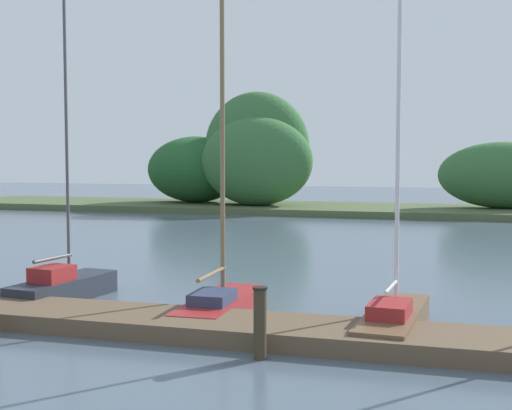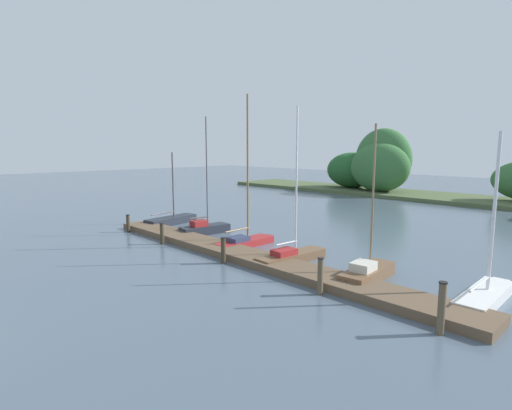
{
  "view_description": "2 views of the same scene",
  "coord_description": "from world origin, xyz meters",
  "px_view_note": "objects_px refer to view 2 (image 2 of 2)",
  "views": [
    {
      "loc": [
        3.11,
        1.04,
        3.46
      ],
      "look_at": [
        -1.12,
        15.37,
        2.41
      ],
      "focal_mm": 48.67,
      "sensor_mm": 36.0,
      "label": 1
    },
    {
      "loc": [
        13.97,
        0.77,
        5.36
      ],
      "look_at": [
        -1.49,
        15.64,
        2.28
      ],
      "focal_mm": 28.08,
      "sensor_mm": 36.0,
      "label": 2
    }
  ],
  "objects_px": {
    "sailboat_2": "(246,239)",
    "mooring_piling_0": "(128,223)",
    "sailboat_3": "(293,254)",
    "mooring_piling_4": "(442,308)",
    "sailboat_1": "(206,228)",
    "mooring_piling_3": "(320,276)",
    "sailboat_0": "(173,220)",
    "sailboat_5": "(486,292)",
    "sailboat_4": "(368,271)",
    "mooring_piling_1": "(162,234)",
    "mooring_piling_2": "(223,250)"
  },
  "relations": [
    {
      "from": "sailboat_4",
      "to": "mooring_piling_1",
      "type": "bearing_deg",
      "value": 98.29
    },
    {
      "from": "sailboat_3",
      "to": "mooring_piling_4",
      "type": "height_order",
      "value": "sailboat_3"
    },
    {
      "from": "mooring_piling_4",
      "to": "sailboat_5",
      "type": "bearing_deg",
      "value": 88.78
    },
    {
      "from": "mooring_piling_1",
      "to": "mooring_piling_2",
      "type": "xyz_separation_m",
      "value": [
        5.31,
        0.07,
        0.02
      ]
    },
    {
      "from": "sailboat_0",
      "to": "sailboat_4",
      "type": "height_order",
      "value": "sailboat_4"
    },
    {
      "from": "sailboat_0",
      "to": "mooring_piling_4",
      "type": "bearing_deg",
      "value": -109.95
    },
    {
      "from": "sailboat_0",
      "to": "mooring_piling_3",
      "type": "height_order",
      "value": "sailboat_0"
    },
    {
      "from": "mooring_piling_0",
      "to": "mooring_piling_2",
      "type": "bearing_deg",
      "value": -0.36
    },
    {
      "from": "sailboat_0",
      "to": "mooring_piling_1",
      "type": "distance_m",
      "value": 6.11
    },
    {
      "from": "sailboat_1",
      "to": "mooring_piling_4",
      "type": "distance_m",
      "value": 16.11
    },
    {
      "from": "sailboat_1",
      "to": "sailboat_2",
      "type": "bearing_deg",
      "value": -87.79
    },
    {
      "from": "mooring_piling_3",
      "to": "mooring_piling_4",
      "type": "distance_m",
      "value": 4.36
    },
    {
      "from": "sailboat_3",
      "to": "sailboat_5",
      "type": "distance_m",
      "value": 8.05
    },
    {
      "from": "sailboat_1",
      "to": "mooring_piling_0",
      "type": "relative_size",
      "value": 6.39
    },
    {
      "from": "sailboat_0",
      "to": "sailboat_5",
      "type": "distance_m",
      "value": 20.13
    },
    {
      "from": "sailboat_3",
      "to": "mooring_piling_1",
      "type": "bearing_deg",
      "value": 113.67
    },
    {
      "from": "sailboat_2",
      "to": "mooring_piling_4",
      "type": "bearing_deg",
      "value": -106.18
    },
    {
      "from": "sailboat_3",
      "to": "sailboat_1",
      "type": "bearing_deg",
      "value": 88.29
    },
    {
      "from": "sailboat_1",
      "to": "mooring_piling_3",
      "type": "bearing_deg",
      "value": -99.55
    },
    {
      "from": "mooring_piling_0",
      "to": "mooring_piling_4",
      "type": "relative_size",
      "value": 0.71
    },
    {
      "from": "mooring_piling_4",
      "to": "sailboat_0",
      "type": "bearing_deg",
      "value": 169.56
    },
    {
      "from": "sailboat_0",
      "to": "mooring_piling_2",
      "type": "distance_m",
      "value": 10.79
    },
    {
      "from": "sailboat_5",
      "to": "mooring_piling_2",
      "type": "relative_size",
      "value": 4.75
    },
    {
      "from": "sailboat_2",
      "to": "sailboat_4",
      "type": "relative_size",
      "value": 1.3
    },
    {
      "from": "sailboat_0",
      "to": "mooring_piling_4",
      "type": "relative_size",
      "value": 3.18
    },
    {
      "from": "sailboat_0",
      "to": "sailboat_5",
      "type": "relative_size",
      "value": 0.85
    },
    {
      "from": "sailboat_0",
      "to": "sailboat_1",
      "type": "bearing_deg",
      "value": -103.79
    },
    {
      "from": "sailboat_5",
      "to": "mooring_piling_4",
      "type": "height_order",
      "value": "sailboat_5"
    },
    {
      "from": "sailboat_4",
      "to": "sailboat_0",
      "type": "bearing_deg",
      "value": 80.91
    },
    {
      "from": "sailboat_3",
      "to": "mooring_piling_4",
      "type": "bearing_deg",
      "value": -104.61
    },
    {
      "from": "sailboat_0",
      "to": "mooring_piling_2",
      "type": "relative_size",
      "value": 4.04
    },
    {
      "from": "sailboat_0",
      "to": "sailboat_5",
      "type": "height_order",
      "value": "sailboat_5"
    },
    {
      "from": "mooring_piling_4",
      "to": "sailboat_3",
      "type": "bearing_deg",
      "value": 161.62
    },
    {
      "from": "mooring_piling_0",
      "to": "mooring_piling_2",
      "type": "height_order",
      "value": "mooring_piling_2"
    },
    {
      "from": "mooring_piling_4",
      "to": "sailboat_4",
      "type": "bearing_deg",
      "value": 144.87
    },
    {
      "from": "sailboat_1",
      "to": "mooring_piling_1",
      "type": "xyz_separation_m",
      "value": [
        0.53,
        -3.41,
        0.22
      ]
    },
    {
      "from": "mooring_piling_4",
      "to": "mooring_piling_0",
      "type": "bearing_deg",
      "value": 179.73
    },
    {
      "from": "sailboat_4",
      "to": "sailboat_3",
      "type": "bearing_deg",
      "value": 86.84
    },
    {
      "from": "mooring_piling_4",
      "to": "mooring_piling_1",
      "type": "bearing_deg",
      "value": -179.86
    },
    {
      "from": "sailboat_1",
      "to": "mooring_piling_1",
      "type": "distance_m",
      "value": 3.46
    },
    {
      "from": "sailboat_4",
      "to": "mooring_piling_0",
      "type": "bearing_deg",
      "value": 93.96
    },
    {
      "from": "sailboat_4",
      "to": "mooring_piling_1",
      "type": "height_order",
      "value": "sailboat_4"
    },
    {
      "from": "sailboat_4",
      "to": "mooring_piling_4",
      "type": "xyz_separation_m",
      "value": [
        3.99,
        -2.81,
        0.43
      ]
    },
    {
      "from": "sailboat_2",
      "to": "mooring_piling_0",
      "type": "bearing_deg",
      "value": 109.11
    },
    {
      "from": "sailboat_5",
      "to": "mooring_piling_3",
      "type": "xyz_separation_m",
      "value": [
        -4.43,
        -3.74,
        0.38
      ]
    },
    {
      "from": "sailboat_4",
      "to": "mooring_piling_4",
      "type": "bearing_deg",
      "value": -131.05
    },
    {
      "from": "sailboat_1",
      "to": "mooring_piling_0",
      "type": "distance_m",
      "value": 5.04
    },
    {
      "from": "mooring_piling_0",
      "to": "sailboat_1",
      "type": "bearing_deg",
      "value": 40.64
    },
    {
      "from": "sailboat_0",
      "to": "mooring_piling_4",
      "type": "distance_m",
      "value": 20.39
    },
    {
      "from": "mooring_piling_3",
      "to": "sailboat_2",
      "type": "bearing_deg",
      "value": 157.82
    }
  ]
}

